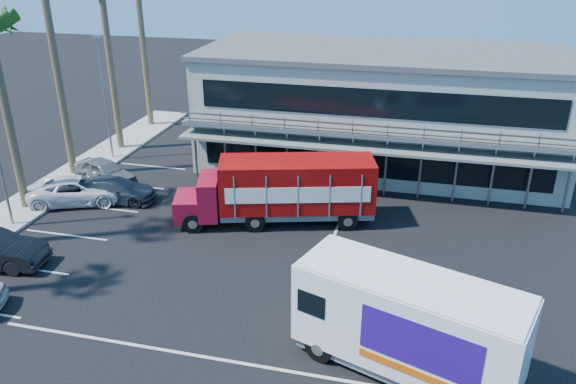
# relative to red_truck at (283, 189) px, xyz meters

# --- Properties ---
(ground) EXTENTS (120.00, 120.00, 0.00)m
(ground) POSITION_rel_red_truck_xyz_m (0.85, -4.81, -1.86)
(ground) COLOR black
(ground) RESTS_ON ground
(building) EXTENTS (22.40, 12.00, 7.30)m
(building) POSITION_rel_red_truck_xyz_m (3.85, 10.13, 1.79)
(building) COLOR #959A8D
(building) RESTS_ON ground
(curb_strip) EXTENTS (3.00, 32.00, 0.16)m
(curb_strip) POSITION_rel_red_truck_xyz_m (-14.15, 1.19, -1.78)
(curb_strip) COLOR #A5A399
(curb_strip) RESTS_ON ground
(light_pole_far) EXTENTS (0.50, 0.25, 8.09)m
(light_pole_far) POSITION_rel_red_truck_xyz_m (-13.35, 6.19, 2.64)
(light_pole_far) COLOR gray
(light_pole_far) RESTS_ON ground
(red_truck) EXTENTS (10.34, 4.94, 3.40)m
(red_truck) POSITION_rel_red_truck_xyz_m (0.00, 0.00, 0.00)
(red_truck) COLOR maroon
(red_truck) RESTS_ON ground
(white_van) EXTENTS (7.83, 4.85, 3.62)m
(white_van) POSITION_rel_red_truck_xyz_m (6.66, -9.81, 0.06)
(white_van) COLOR white
(white_van) RESTS_ON ground
(parked_car_c) EXTENTS (5.77, 4.24, 1.46)m
(parked_car_c) POSITION_rel_red_truck_xyz_m (-11.65, -0.41, -1.14)
(parked_car_c) COLOR silver
(parked_car_c) RESTS_ON ground
(parked_car_d) EXTENTS (4.83, 2.38, 1.35)m
(parked_car_d) POSITION_rel_red_truck_xyz_m (-9.79, 0.25, -1.19)
(parked_car_d) COLOR #2E333E
(parked_car_d) RESTS_ON ground
(parked_car_e) EXTENTS (4.69, 3.25, 1.48)m
(parked_car_e) POSITION_rel_red_truck_xyz_m (-11.65, 2.39, -1.12)
(parked_car_e) COLOR slate
(parked_car_e) RESTS_ON ground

